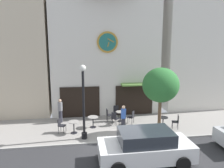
{
  "coord_description": "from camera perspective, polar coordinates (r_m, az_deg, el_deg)",
  "views": [
    {
      "loc": [
        -2.08,
        -10.99,
        5.39
      ],
      "look_at": [
        -0.11,
        2.32,
        2.89
      ],
      "focal_mm": 34.31,
      "sensor_mm": 36.0,
      "label": 1
    }
  ],
  "objects": [
    {
      "name": "street_lamp",
      "position": [
        12.18,
        -7.6,
        -4.85
      ],
      "size": [
        0.36,
        0.36,
        4.29
      ],
      "color": "black",
      "rests_on": "ground_plane"
    },
    {
      "name": "cafe_table_near_curb",
      "position": [
        14.45,
        13.43,
        -9.54
      ],
      "size": [
        0.62,
        0.62,
        0.75
      ],
      "color": "black",
      "rests_on": "ground_plane"
    },
    {
      "name": "pedestrian_grey",
      "position": [
        15.41,
        -13.61,
        -6.85
      ],
      "size": [
        0.45,
        0.45,
        1.67
      ],
      "color": "#2D2D38",
      "rests_on": "ground_plane"
    },
    {
      "name": "ground_plane",
      "position": [
        11.82,
        2.8,
        -16.73
      ],
      "size": [
        26.56,
        10.7,
        0.13
      ],
      "color": "gray"
    },
    {
      "name": "neighbor_building_right",
      "position": [
        20.45,
        21.39,
        12.24
      ],
      "size": [
        6.3,
        4.37,
        12.5
      ],
      "color": "silver",
      "rests_on": "ground_plane"
    },
    {
      "name": "cafe_table_center",
      "position": [
        13.53,
        -10.14,
        -10.73
      ],
      "size": [
        0.68,
        0.68,
        0.75
      ],
      "color": "black",
      "rests_on": "ground_plane"
    },
    {
      "name": "pedestrian_blue",
      "position": [
        13.53,
        3.07,
        -9.03
      ],
      "size": [
        0.43,
        0.43,
        1.67
      ],
      "color": "#2D2D38",
      "rests_on": "ground_plane"
    },
    {
      "name": "cafe_chair_facing_wall",
      "position": [
        14.57,
        0.77,
        -8.96
      ],
      "size": [
        0.57,
        0.57,
        0.9
      ],
      "color": "black",
      "rests_on": "ground_plane"
    },
    {
      "name": "street_tree",
      "position": [
        12.98,
        12.86,
        -0.34
      ],
      "size": [
        2.19,
        1.97,
        4.06
      ],
      "color": "brown",
      "rests_on": "ground_plane"
    },
    {
      "name": "cafe_chair_by_entrance",
      "position": [
        14.63,
        16.81,
        -9.34
      ],
      "size": [
        0.51,
        0.51,
        0.9
      ],
      "color": "black",
      "rests_on": "ground_plane"
    },
    {
      "name": "cafe_table_center_right",
      "position": [
        15.26,
        2.27,
        -8.18
      ],
      "size": [
        0.66,
        0.66,
        0.73
      ],
      "color": "black",
      "rests_on": "ground_plane"
    },
    {
      "name": "cafe_chair_corner",
      "position": [
        16.01,
        1.1,
        -7.14
      ],
      "size": [
        0.41,
        0.41,
        0.9
      ],
      "color": "black",
      "rests_on": "ground_plane"
    },
    {
      "name": "cafe_table_near_door",
      "position": [
        14.26,
        -5.08,
        -9.52
      ],
      "size": [
        0.69,
        0.69,
        0.72
      ],
      "color": "black",
      "rests_on": "ground_plane"
    },
    {
      "name": "parked_car_white",
      "position": [
        10.34,
        8.87,
        -16.18
      ],
      "size": [
        4.3,
        2.03,
        1.55
      ],
      "color": "white",
      "rests_on": "ground_plane"
    },
    {
      "name": "cafe_chair_under_awning",
      "position": [
        14.91,
        5.27,
        -8.53
      ],
      "size": [
        0.56,
        0.56,
        0.9
      ],
      "color": "black",
      "rests_on": "ground_plane"
    },
    {
      "name": "cafe_chair_right_end",
      "position": [
        15.26,
        -0.96,
        -8.04
      ],
      "size": [
        0.42,
        0.42,
        0.9
      ],
      "color": "black",
      "rests_on": "ground_plane"
    },
    {
      "name": "clock_building",
      "position": [
        17.22,
        -1.87,
        12.41
      ],
      "size": [
        8.28,
        4.32,
        11.48
      ],
      "color": "silver",
      "rests_on": "ground_plane"
    },
    {
      "name": "cafe_chair_outer",
      "position": [
        13.79,
        -13.49,
        -10.41
      ],
      "size": [
        0.51,
        0.51,
        0.9
      ],
      "color": "black",
      "rests_on": "ground_plane"
    },
    {
      "name": "neighbor_building_left",
      "position": [
        18.25,
        -26.42,
        13.06
      ],
      "size": [
        6.15,
        3.49,
        13.07
      ],
      "color": "beige",
      "rests_on": "ground_plane"
    }
  ]
}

